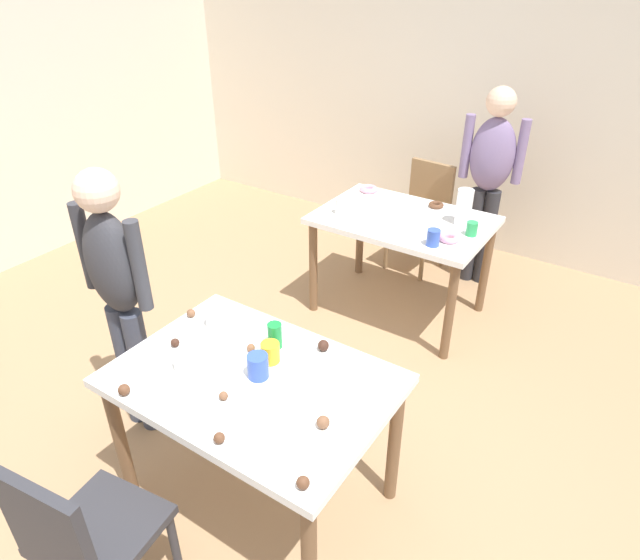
{
  "coord_description": "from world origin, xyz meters",
  "views": [
    {
      "loc": [
        1.28,
        -1.4,
        2.29
      ],
      "look_at": [
        -0.01,
        0.55,
        0.9
      ],
      "focal_mm": 30.82,
      "sensor_mm": 36.0,
      "label": 1
    }
  ],
  "objects": [
    {
      "name": "ground_plane",
      "position": [
        0.0,
        0.0,
        0.0
      ],
      "size": [
        6.4,
        6.4,
        0.0
      ],
      "primitive_type": "plane",
      "color": "#9E7A56"
    },
    {
      "name": "wall_back",
      "position": [
        0.0,
        3.2,
        1.3
      ],
      "size": [
        6.4,
        0.1,
        2.6
      ],
      "primitive_type": "cube",
      "color": "beige",
      "rests_on": "ground_plane"
    },
    {
      "name": "dining_table_near",
      "position": [
        0.06,
        -0.07,
        0.65
      ],
      "size": [
        1.17,
        0.81,
        0.75
      ],
      "color": "white",
      "rests_on": "ground_plane"
    },
    {
      "name": "dining_table_far",
      "position": [
        -0.13,
        1.78,
        0.65
      ],
      "size": [
        1.16,
        0.8,
        0.75
      ],
      "color": "white",
      "rests_on": "ground_plane"
    },
    {
      "name": "chair_near_table",
      "position": [
        -0.1,
        -0.85,
        0.5
      ],
      "size": [
        0.45,
        0.45,
        0.87
      ],
      "color": "#2D2D33",
      "rests_on": "ground_plane"
    },
    {
      "name": "chair_far_table",
      "position": [
        -0.31,
        2.53,
        0.5
      ],
      "size": [
        0.44,
        0.44,
        0.87
      ],
      "color": "olive",
      "rests_on": "ground_plane"
    },
    {
      "name": "person_girl_near",
      "position": [
        -0.81,
        -0.04,
        0.89
      ],
      "size": [
        0.45,
        0.21,
        1.49
      ],
      "color": "#383D4C",
      "rests_on": "ground_plane"
    },
    {
      "name": "person_adult_far",
      "position": [
        0.18,
        2.53,
        0.91
      ],
      "size": [
        0.45,
        0.27,
        1.52
      ],
      "color": "#28282D",
      "rests_on": "ground_plane"
    },
    {
      "name": "mixing_bowl",
      "position": [
        -0.19,
        -0.14,
        0.78
      ],
      "size": [
        0.2,
        0.2,
        0.06
      ],
      "primitive_type": "cylinder",
      "color": "white",
      "rests_on": "dining_table_near"
    },
    {
      "name": "soda_can",
      "position": [
        0.01,
        0.16,
        0.81
      ],
      "size": [
        0.07,
        0.07,
        0.12
      ],
      "primitive_type": "cylinder",
      "color": "#198438",
      "rests_on": "dining_table_near"
    },
    {
      "name": "fork_near",
      "position": [
        0.46,
        0.08,
        0.75
      ],
      "size": [
        0.17,
        0.02,
        0.01
      ],
      "primitive_type": "cube",
      "color": "silver",
      "rests_on": "dining_table_near"
    },
    {
      "name": "cup_near_0",
      "position": [
        0.06,
        0.06,
        0.8
      ],
      "size": [
        0.08,
        0.08,
        0.09
      ],
      "primitive_type": "cylinder",
      "color": "yellow",
      "rests_on": "dining_table_near"
    },
    {
      "name": "cup_near_1",
      "position": [
        -0.34,
        0.12,
        0.8
      ],
      "size": [
        0.07,
        0.07,
        0.09
      ],
      "primitive_type": "cylinder",
      "color": "white",
      "rests_on": "dining_table_near"
    },
    {
      "name": "cup_near_2",
      "position": [
        0.08,
        -0.05,
        0.81
      ],
      "size": [
        0.09,
        0.09,
        0.11
      ],
      "primitive_type": "cylinder",
      "color": "#3351B2",
      "rests_on": "dining_table_near"
    },
    {
      "name": "cake_ball_0",
      "position": [
        -0.06,
        0.07,
        0.77
      ],
      "size": [
        0.04,
        0.04,
        0.04
      ],
      "primitive_type": "sphere",
      "color": "brown",
      "rests_on": "dining_table_near"
    },
    {
      "name": "cake_ball_1",
      "position": [
        -0.31,
        -0.44,
        0.77
      ],
      "size": [
        0.05,
        0.05,
        0.05
      ],
      "primitive_type": "sphere",
      "color": "brown",
      "rests_on": "dining_table_near"
    },
    {
      "name": "cake_ball_2",
      "position": [
        0.19,
        -0.41,
        0.77
      ],
      "size": [
        0.04,
        0.04,
        0.04
      ],
      "primitive_type": "sphere",
      "color": "brown",
      "rests_on": "dining_table_near"
    },
    {
      "name": "cake_ball_3",
      "position": [
        -0.48,
        0.12,
        0.77
      ],
      "size": [
        0.04,
        0.04,
        0.04
      ],
      "primitive_type": "sphere",
      "color": "brown",
      "rests_on": "dining_table_near"
    },
    {
      "name": "cake_ball_4",
      "position": [
        -0.37,
        -0.1,
        0.77
      ],
      "size": [
        0.04,
        0.04,
        0.04
      ],
      "primitive_type": "sphere",
      "color": "#3D2319",
      "rests_on": "dining_table_near"
    },
    {
      "name": "cake_ball_5",
      "position": [
        0.46,
        -0.14,
        0.78
      ],
      "size": [
        0.05,
        0.05,
        0.05
      ],
      "primitive_type": "sphere",
      "color": "brown",
      "rests_on": "dining_table_near"
    },
    {
      "name": "cake_ball_6",
      "position": [
        0.56,
        -0.41,
        0.77
      ],
      "size": [
        0.05,
        0.05,
        0.05
      ],
      "primitive_type": "sphere",
      "color": "brown",
      "rests_on": "dining_table_near"
    },
    {
      "name": "cake_ball_7",
      "position": [
        0.05,
        -0.24,
        0.77
      ],
      "size": [
        0.04,
        0.04,
        0.04
      ],
      "primitive_type": "sphere",
      "color": "brown",
      "rests_on": "dining_table_near"
    },
    {
      "name": "cake_ball_8",
      "position": [
        0.21,
        0.25,
        0.78
      ],
      "size": [
        0.05,
        0.05,
        0.05
      ],
      "primitive_type": "sphere",
      "color": "#3D2319",
      "rests_on": "dining_table_near"
    },
    {
      "name": "pitcher_far",
      "position": [
        0.23,
        1.9,
        0.87
      ],
      "size": [
        0.11,
        0.11,
        0.24
      ],
      "primitive_type": "cylinder",
      "color": "white",
      "rests_on": "dining_table_far"
    },
    {
      "name": "cup_far_0",
      "position": [
        0.2,
        1.5,
        0.8
      ],
      "size": [
        0.08,
        0.08,
        0.11
      ],
      "primitive_type": "cylinder",
      "color": "#3351B2",
      "rests_on": "dining_table_far"
    },
    {
      "name": "cup_far_1",
      "position": [
        -0.53,
        1.6,
        0.81
      ],
      "size": [
        0.08,
        0.08,
        0.11
      ],
      "primitive_type": "cylinder",
      "color": "white",
      "rests_on": "dining_table_far"
    },
    {
      "name": "cup_far_2",
      "position": [
        0.35,
        1.77,
        0.8
      ],
      "size": [
        0.07,
        0.07,
        0.09
      ],
      "primitive_type": "cylinder",
      "color": "green",
      "rests_on": "dining_table_far"
    },
    {
      "name": "donut_far_0",
      "position": [
        -0.57,
        2.06,
        0.77
      ],
      "size": [
        0.13,
        0.13,
        0.04
      ],
      "primitive_type": "torus",
      "color": "pink",
      "rests_on": "dining_table_far"
    },
    {
      "name": "donut_far_1",
      "position": [
        -0.02,
        2.07,
        0.77
      ],
      "size": [
        0.11,
        0.11,
        0.03
      ],
      "primitive_type": "torus",
      "color": "brown",
      "rests_on": "dining_table_far"
    },
    {
      "name": "donut_far_2",
      "position": [
        0.26,
        1.61,
        0.77
      ],
      "size": [
        0.13,
        0.13,
        0.04
      ],
      "primitive_type": "torus",
      "color": "pink",
      "rests_on": "dining_table_far"
    }
  ]
}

